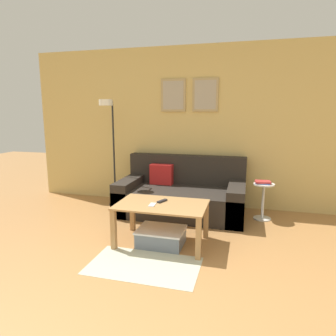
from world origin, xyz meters
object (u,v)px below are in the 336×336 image
couch (182,195)px  cell_phone (152,205)px  storage_bin (161,237)px  book_stack (263,182)px  side_table (263,198)px  remote_control (162,201)px  coffee_table (162,211)px  floor_lamp (109,129)px

couch → cell_phone: size_ratio=13.35×
couch → cell_phone: bearing=-93.7°
couch → storage_bin: size_ratio=3.46×
book_stack → couch: bearing=-179.2°
book_stack → side_table: bearing=-1.7°
remote_control → cell_phone: (-0.07, -0.15, -0.01)m
side_table → storage_bin: bearing=-134.4°
storage_bin → cell_phone: bearing=-164.8°
cell_phone → book_stack: bearing=41.2°
remote_control → cell_phone: remote_control is taller
couch → side_table: (1.19, 0.02, 0.04)m
side_table → cell_phone: bearing=-136.0°
coffee_table → remote_control: 0.12m
cell_phone → side_table: bearing=40.8°
storage_bin → floor_lamp: bearing=135.6°
storage_bin → book_stack: (1.16, 1.20, 0.45)m
couch → floor_lamp: (-1.15, -0.04, 0.99)m
couch → remote_control: 1.09m
coffee_table → book_stack: size_ratio=4.58×
storage_bin → remote_control: bearing=99.8°
side_table → couch: bearing=-179.3°
storage_bin → cell_phone: cell_phone is taller
storage_bin → remote_control: (-0.02, 0.12, 0.39)m
side_table → book_stack: (-0.02, 0.00, 0.23)m
storage_bin → cell_phone: size_ratio=3.86×
storage_bin → side_table: 1.69m
storage_bin → book_stack: book_stack is taller
storage_bin → book_stack: bearing=46.1°
coffee_table → book_stack: 1.65m
coffee_table → storage_bin: bearing=-84.7°
storage_bin → remote_control: remote_control is taller
coffee_table → remote_control: (-0.02, 0.08, 0.09)m
coffee_table → side_table: side_table is taller
storage_bin → remote_control: size_ratio=3.60×
couch → remote_control: bearing=-90.3°
book_stack → cell_phone: bearing=-135.6°
remote_control → storage_bin: bearing=-56.4°
couch → storage_bin: 1.20m
side_table → book_stack: size_ratio=2.32×
couch → cell_phone: couch is taller
floor_lamp → side_table: size_ratio=3.26×
storage_bin → side_table: (1.18, 1.20, 0.21)m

